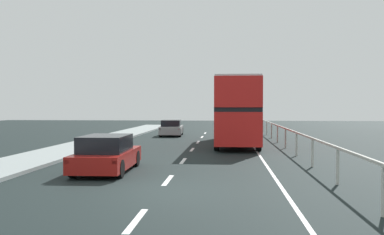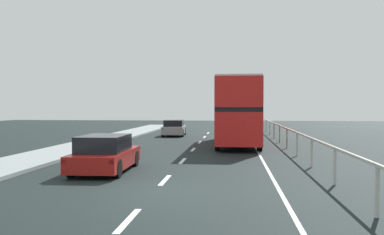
{
  "view_description": "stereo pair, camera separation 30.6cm",
  "coord_description": "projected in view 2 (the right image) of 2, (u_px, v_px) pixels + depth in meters",
  "views": [
    {
      "loc": [
        1.93,
        -11.96,
        2.45
      ],
      "look_at": [
        0.26,
        8.25,
        1.91
      ],
      "focal_mm": 38.99,
      "sensor_mm": 36.0,
      "label": 1
    },
    {
      "loc": [
        2.23,
        -11.93,
        2.45
      ],
      "look_at": [
        0.26,
        8.25,
        1.91
      ],
      "focal_mm": 38.99,
      "sensor_mm": 36.0,
      "label": 2
    }
  ],
  "objects": [
    {
      "name": "ground_plane",
      "position": [
        156.0,
        192.0,
        12.15
      ],
      "size": [
        74.31,
        120.0,
        0.1
      ],
      "primitive_type": "cube",
      "color": "black"
    },
    {
      "name": "lane_paint_markings",
      "position": [
        236.0,
        157.0,
        20.07
      ],
      "size": [
        3.74,
        46.0,
        0.01
      ],
      "color": "silver",
      "rests_on": "ground"
    },
    {
      "name": "double_decker_bus_red",
      "position": [
        238.0,
        110.0,
        26.71
      ],
      "size": [
        2.64,
        10.73,
        4.14
      ],
      "rotation": [
        0.0,
        0.0,
        -0.01
      ],
      "color": "red",
      "rests_on": "ground"
    },
    {
      "name": "sedan_car_ahead",
      "position": [
        174.0,
        128.0,
        34.79
      ],
      "size": [
        1.93,
        4.21,
        1.33
      ],
      "rotation": [
        0.0,
        0.0,
        0.05
      ],
      "color": "#939495",
      "rests_on": "ground"
    },
    {
      "name": "hatchback_car_near",
      "position": [
        105.0,
        154.0,
        15.66
      ],
      "size": [
        1.92,
        4.27,
        1.38
      ],
      "rotation": [
        0.0,
        0.0,
        0.02
      ],
      "color": "maroon",
      "rests_on": "ground"
    },
    {
      "name": "bridge_side_railing",
      "position": [
        297.0,
        136.0,
        20.55
      ],
      "size": [
        0.1,
        42.0,
        1.19
      ],
      "color": "beige",
      "rests_on": "ground"
    }
  ]
}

